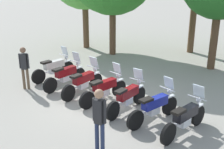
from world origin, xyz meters
name	(u,v)px	position (x,y,z in m)	size (l,w,h in m)	color
ground_plane	(105,102)	(0.00, 0.00, 0.00)	(80.00, 80.00, 0.00)	gray
motorcycle_0	(54,68)	(-3.17, 0.81, 0.52)	(0.74, 2.17, 1.37)	black
motorcycle_1	(66,75)	(-2.11, 0.35, 0.52)	(0.68, 2.18, 1.37)	black
motorcycle_2	(83,82)	(-1.06, 0.13, 0.52)	(0.63, 2.19, 1.37)	black
motorcycle_3	(105,89)	(0.01, -0.02, 0.52)	(0.81, 2.14, 1.37)	black
motorcycle_4	(128,97)	(1.06, -0.21, 0.52)	(0.64, 2.19, 1.37)	black
motorcycle_5	(154,107)	(2.13, -0.41, 0.52)	(0.89, 2.10, 1.37)	black
motorcycle_6	(185,118)	(3.18, -0.61, 0.52)	(0.79, 2.15, 1.37)	black
person_0	(24,65)	(-3.36, -0.65, 1.02)	(0.39, 0.31, 1.73)	brown
person_1	(99,116)	(1.61, -2.69, 1.07)	(0.40, 0.25, 1.80)	#232D4C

